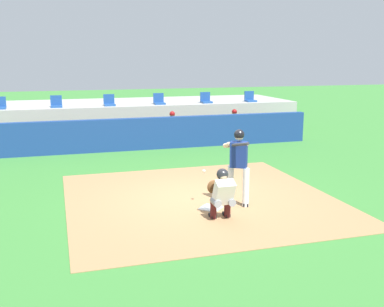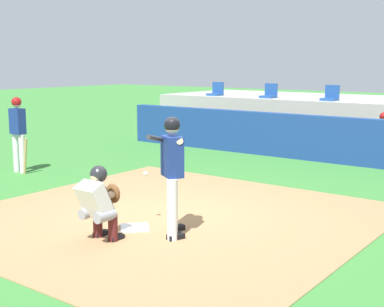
{
  "view_description": "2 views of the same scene",
  "coord_description": "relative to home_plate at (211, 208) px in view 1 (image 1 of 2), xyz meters",
  "views": [
    {
      "loc": [
        -3.27,
        -10.23,
        3.4
      ],
      "look_at": [
        0.0,
        0.7,
        1.0
      ],
      "focal_mm": 42.64,
      "sensor_mm": 36.0,
      "label": 1
    },
    {
      "loc": [
        5.62,
        -6.8,
        2.58
      ],
      "look_at": [
        0.0,
        0.7,
        1.0
      ],
      "focal_mm": 50.63,
      "sensor_mm": 36.0,
      "label": 2
    }
  ],
  "objects": [
    {
      "name": "dugout_wall",
      "position": [
        0.0,
        7.3,
        0.58
      ],
      "size": [
        13.0,
        0.3,
        1.2
      ],
      "primitive_type": "cube",
      "color": "navy",
      "rests_on": "ground"
    },
    {
      "name": "dugout_player_1",
      "position": [
        3.87,
        8.14,
        0.65
      ],
      "size": [
        0.49,
        0.7,
        1.3
      ],
      "color": "#939399",
      "rests_on": "ground"
    },
    {
      "name": "stadium_seat_5",
      "position": [
        5.42,
        10.18,
        1.51
      ],
      "size": [
        0.46,
        0.46,
        0.48
      ],
      "color": "#1E478C",
      "rests_on": "stands_platform"
    },
    {
      "name": "dugout_player_0",
      "position": [
        1.19,
        8.14,
        0.65
      ],
      "size": [
        0.49,
        0.7,
        1.3
      ],
      "color": "#939399",
      "rests_on": "ground"
    },
    {
      "name": "stadium_seat_3",
      "position": [
        1.08,
        10.18,
        1.51
      ],
      "size": [
        0.46,
        0.46,
        0.48
      ],
      "color": "#1E478C",
      "rests_on": "stands_platform"
    },
    {
      "name": "stadium_seat_1",
      "position": [
        -3.25,
        10.18,
        1.51
      ],
      "size": [
        0.46,
        0.46,
        0.48
      ],
      "color": "#1E478C",
      "rests_on": "stands_platform"
    },
    {
      "name": "dugout_bench",
      "position": [
        0.0,
        8.3,
        0.2
      ],
      "size": [
        11.8,
        0.44,
        0.45
      ],
      "primitive_type": "cube",
      "color": "olive",
      "rests_on": "ground"
    },
    {
      "name": "stadium_seat_0",
      "position": [
        -5.42,
        10.18,
        1.51
      ],
      "size": [
        0.46,
        0.46,
        0.48
      ],
      "color": "#1E478C",
      "rests_on": "stands_platform"
    },
    {
      "name": "stadium_seat_4",
      "position": [
        3.25,
        10.18,
        1.51
      ],
      "size": [
        0.46,
        0.46,
        0.48
      ],
      "color": "#1E478C",
      "rests_on": "stands_platform"
    },
    {
      "name": "home_plate",
      "position": [
        0.0,
        0.0,
        0.0
      ],
      "size": [
        0.62,
        0.62,
        0.02
      ],
      "primitive_type": "cube",
      "rotation": [
        0.0,
        0.0,
        0.79
      ],
      "color": "white",
      "rests_on": "dirt_infield"
    },
    {
      "name": "ground_plane",
      "position": [
        0.0,
        0.8,
        -0.02
      ],
      "size": [
        80.0,
        80.0,
        0.0
      ],
      "primitive_type": "plane",
      "color": "#387A33"
    },
    {
      "name": "catcher_crouched",
      "position": [
        -0.01,
        -0.73,
        0.59
      ],
      "size": [
        0.48,
        1.43,
        1.13
      ],
      "color": "gray",
      "rests_on": "ground"
    },
    {
      "name": "batter_at_plate",
      "position": [
        0.69,
        0.09,
        1.01
      ],
      "size": [
        0.54,
        0.91,
        1.8
      ],
      "color": "silver",
      "rests_on": "ground"
    },
    {
      "name": "stadium_seat_2",
      "position": [
        -1.08,
        10.18,
        1.51
      ],
      "size": [
        0.46,
        0.46,
        0.48
      ],
      "color": "#1E478C",
      "rests_on": "stands_platform"
    },
    {
      "name": "stands_platform",
      "position": [
        0.0,
        11.7,
        0.68
      ],
      "size": [
        15.0,
        4.4,
        1.4
      ],
      "primitive_type": "cube",
      "color": "#9E9E99",
      "rests_on": "ground"
    },
    {
      "name": "dirt_infield",
      "position": [
        0.0,
        0.8,
        -0.02
      ],
      "size": [
        6.4,
        6.4,
        0.01
      ],
      "primitive_type": "cube",
      "color": "#9E754C",
      "rests_on": "ground"
    }
  ]
}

